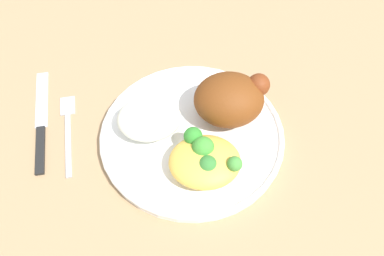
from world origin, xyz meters
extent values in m
plane|color=#A4835B|center=(0.00, 0.00, 0.00)|extent=(2.00, 2.00, 0.00)
cylinder|color=white|center=(0.00, 0.00, 0.01)|extent=(0.26, 0.26, 0.01)
torus|color=white|center=(0.00, 0.00, 0.01)|extent=(0.26, 0.26, 0.01)
ellipsoid|color=brown|center=(0.05, 0.03, 0.05)|extent=(0.10, 0.09, 0.07)
sphere|color=brown|center=(0.09, 0.04, 0.06)|extent=(0.03, 0.03, 0.03)
ellipsoid|color=silver|center=(-0.06, 0.01, 0.04)|extent=(0.09, 0.07, 0.04)
ellipsoid|color=gold|center=(0.01, -0.06, 0.03)|extent=(0.09, 0.08, 0.03)
sphere|color=green|center=(0.01, -0.04, 0.04)|extent=(0.03, 0.03, 0.03)
sphere|color=#357C33|center=(0.02, -0.07, 0.04)|extent=(0.03, 0.03, 0.03)
sphere|color=#328A2D|center=(0.00, -0.03, 0.04)|extent=(0.03, 0.03, 0.03)
sphere|color=#47933B|center=(0.05, -0.07, 0.05)|extent=(0.02, 0.02, 0.02)
sphere|color=#328B38|center=(0.01, -0.06, 0.04)|extent=(0.02, 0.02, 0.02)
cube|color=#B2B2B7|center=(-0.18, 0.00, 0.00)|extent=(0.02, 0.11, 0.01)
cube|color=#B2B2B7|center=(-0.19, 0.07, 0.00)|extent=(0.03, 0.04, 0.00)
cube|color=black|center=(-0.21, -0.01, 0.00)|extent=(0.02, 0.08, 0.01)
cube|color=silver|center=(-0.23, 0.09, 0.00)|extent=(0.03, 0.11, 0.00)
camera|label=1|loc=(-0.02, -0.33, 0.50)|focal=39.08mm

